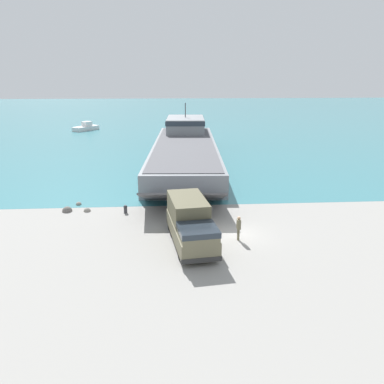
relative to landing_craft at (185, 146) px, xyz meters
name	(u,v)px	position (x,y,z in m)	size (l,w,h in m)	color
ground_plane	(234,234)	(2.37, -28.11, -1.78)	(240.00, 240.00, 0.00)	gray
water_surface	(182,114)	(2.37, 68.82, -1.77)	(240.00, 180.00, 0.01)	teal
landing_craft	(185,146)	(0.00, 0.00, 0.00)	(10.63, 41.00, 7.30)	gray
military_truck	(191,223)	(-1.01, -29.41, -0.22)	(3.48, 7.48, 3.09)	#6B664C
soldier_on_ramp	(239,226)	(2.51, -29.12, -0.71)	(0.26, 0.45, 1.83)	#6B664C
moored_boat_a	(86,127)	(-20.67, 31.30, -1.14)	(5.44, 6.18, 1.93)	white
mooring_bollard	(125,209)	(-6.33, -22.82, -1.38)	(0.34, 0.34, 0.72)	#333338
shoreline_rock_a	(67,211)	(-11.57, -22.08, -1.78)	(0.89, 0.89, 0.89)	#66605B
shoreline_rock_b	(87,211)	(-9.80, -22.17, -1.78)	(0.63, 0.63, 0.63)	gray
shoreline_rock_c	(79,205)	(-10.96, -20.29, -1.78)	(0.53, 0.53, 0.53)	gray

